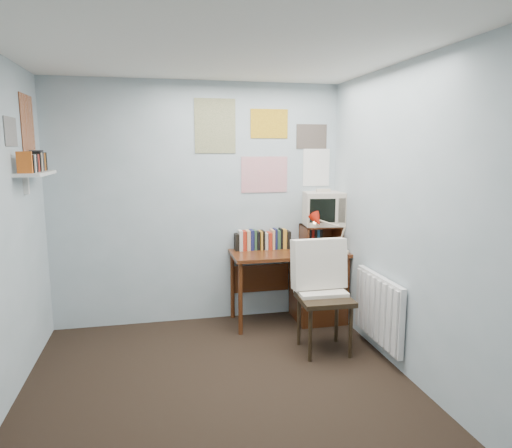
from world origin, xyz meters
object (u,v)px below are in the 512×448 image
at_px(desk_lamp, 345,236).
at_px(tv_riser, 321,236).
at_px(wall_shelf, 36,173).
at_px(desk, 313,283).
at_px(desk_chair, 325,299).
at_px(crt_tv, 323,207).
at_px(radiator, 379,309).

relative_size(desk_lamp, tv_riser, 0.92).
relative_size(tv_riser, wall_shelf, 0.65).
relative_size(desk, desk_chair, 1.23).
bearing_deg(wall_shelf, crt_tv, 10.63).
xyz_separation_m(desk_lamp, wall_shelf, (-2.83, -0.18, 0.68)).
bearing_deg(crt_tv, tv_riser, -135.95).
relative_size(crt_tv, wall_shelf, 0.66).
height_order(tv_riser, crt_tv, crt_tv).
xyz_separation_m(desk_lamp, crt_tv, (-0.12, 0.33, 0.26)).
bearing_deg(wall_shelf, desk_lamp, 3.65).
relative_size(desk, desk_lamp, 3.25).
height_order(tv_riser, wall_shelf, wall_shelf).
relative_size(radiator, wall_shelf, 1.29).
distance_m(tv_riser, radiator, 1.15).
bearing_deg(radiator, wall_shelf, 169.11).
distance_m(desk_lamp, crt_tv, 0.43).
distance_m(desk_chair, tv_riser, 1.01).
relative_size(crt_tv, radiator, 0.51).
bearing_deg(desk, desk_lamp, -37.29).
bearing_deg(crt_tv, desk_lamp, -63.17).
relative_size(tv_riser, radiator, 0.50).
height_order(desk_chair, crt_tv, crt_tv).
distance_m(desk, wall_shelf, 2.87).
bearing_deg(desk, desk_chair, -101.81).
distance_m(desk_lamp, radiator, 0.90).
bearing_deg(tv_riser, radiator, -80.72).
xyz_separation_m(desk, radiator, (0.29, -0.93, 0.01)).
height_order(radiator, wall_shelf, wall_shelf).
bearing_deg(desk_lamp, crt_tv, 113.71).
xyz_separation_m(desk_chair, radiator, (0.45, -0.16, -0.07)).
bearing_deg(tv_riser, desk_lamp, -65.23).
distance_m(radiator, wall_shelf, 3.15).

